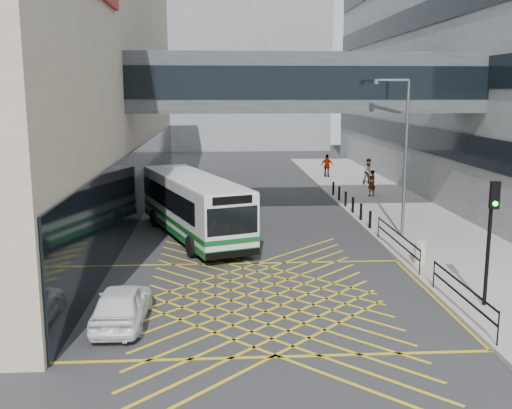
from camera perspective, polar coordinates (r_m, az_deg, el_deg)
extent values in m
plane|color=#333335|center=(20.87, 0.69, -9.09)|extent=(120.00, 120.00, 0.00)
cube|color=black|center=(36.22, -10.66, 2.49)|extent=(0.10, 41.50, 4.00)
cube|color=black|center=(45.71, 13.62, 6.57)|extent=(0.10, 43.50, 1.60)
cube|color=black|center=(45.61, 13.84, 11.58)|extent=(0.10, 43.50, 1.60)
cube|color=black|center=(45.87, 14.07, 16.58)|extent=(0.10, 43.50, 1.60)
cube|color=gray|center=(79.61, -4.04, 12.09)|extent=(28.00, 16.00, 18.00)
cube|color=#3E4348|center=(31.90, 4.58, 11.46)|extent=(20.00, 4.00, 3.00)
cube|color=black|center=(29.90, 5.13, 11.50)|extent=(19.50, 0.06, 1.60)
cube|color=black|center=(33.90, 4.09, 11.42)|extent=(19.50, 0.06, 1.60)
cube|color=#A09B92|center=(36.80, 13.03, -0.51)|extent=(6.00, 54.00, 0.16)
cube|color=gold|center=(20.87, 0.69, -9.08)|extent=(12.00, 9.00, 0.01)
cube|color=silver|center=(29.37, -5.97, -0.01)|extent=(5.84, 10.77, 2.60)
cube|color=#0F4D1E|center=(29.60, -5.93, -2.17)|extent=(5.89, 10.81, 0.33)
cube|color=#0F4D1E|center=(29.49, -5.95, -1.20)|extent=(5.91, 10.82, 0.21)
cube|color=black|center=(29.85, -6.32, 0.81)|extent=(5.44, 9.52, 1.01)
cube|color=black|center=(24.44, -2.26, -1.57)|extent=(2.11, 0.82, 1.15)
cube|color=black|center=(24.25, -2.26, 0.42)|extent=(1.65, 0.64, 0.34)
cube|color=silver|center=(29.15, -6.02, 2.52)|extent=(5.79, 10.67, 0.10)
cube|color=black|center=(24.76, -2.22, -4.73)|extent=(2.29, 0.90, 0.29)
cube|color=black|center=(34.58, -8.57, -0.39)|extent=(2.29, 0.90, 0.29)
cylinder|color=black|center=(26.04, -6.17, -4.01)|extent=(0.58, 1.00, 0.96)
cylinder|color=black|center=(26.83, -1.22, -3.51)|extent=(0.58, 1.00, 0.96)
cylinder|color=black|center=(32.19, -9.64, -1.25)|extent=(0.58, 1.00, 0.96)
cylinder|color=black|center=(32.83, -5.53, -0.91)|extent=(0.58, 1.00, 0.96)
imported|color=white|center=(19.07, -12.66, -9.23)|extent=(1.75, 4.14, 1.31)
imported|color=black|center=(30.57, -4.92, -1.33)|extent=(2.76, 4.83, 1.42)
imported|color=gray|center=(37.12, -1.33, 0.77)|extent=(2.07, 4.34, 1.32)
cylinder|color=black|center=(20.84, 21.21, -4.36)|extent=(0.14, 0.14, 3.51)
cube|color=black|center=(20.23, 21.79, 0.84)|extent=(0.31, 0.21, 0.88)
sphere|color=#19E533|center=(20.18, 21.83, 0.07)|extent=(0.18, 0.18, 0.16)
cylinder|color=slate|center=(29.28, 14.04, 4.14)|extent=(0.18, 0.18, 7.44)
cube|color=slate|center=(29.10, 12.88, 11.49)|extent=(1.45, 0.51, 0.09)
cylinder|color=slate|center=(29.11, 11.39, 11.41)|extent=(0.32, 0.32, 0.23)
cylinder|color=#ADA89E|center=(25.40, 15.38, -4.43)|extent=(0.52, 0.52, 0.89)
cube|color=black|center=(20.07, 19.09, -7.18)|extent=(0.05, 5.00, 0.05)
cube|color=black|center=(20.19, 19.02, -8.26)|extent=(0.05, 5.00, 0.05)
cube|color=black|center=(26.42, 13.31, -2.62)|extent=(0.05, 6.00, 0.05)
cube|color=black|center=(26.51, 13.27, -3.46)|extent=(0.05, 6.00, 0.05)
cylinder|color=black|center=(18.07, 22.06, -10.89)|extent=(0.04, 0.04, 1.00)
cylinder|color=black|center=(22.42, 16.58, -6.36)|extent=(0.04, 0.04, 1.00)
cylinder|color=black|center=(23.77, 15.34, -5.33)|extent=(0.04, 0.04, 1.00)
cylinder|color=black|center=(29.33, 11.59, -2.13)|extent=(0.04, 0.04, 1.00)
cylinder|color=black|center=(31.25, 10.82, -1.41)|extent=(0.14, 0.14, 0.90)
cylinder|color=black|center=(33.15, 9.97, -0.69)|extent=(0.14, 0.14, 0.90)
cylinder|color=black|center=(35.06, 9.22, -0.04)|extent=(0.14, 0.14, 0.90)
cylinder|color=black|center=(36.98, 8.54, 0.54)|extent=(0.14, 0.14, 0.90)
cylinder|color=black|center=(38.91, 7.93, 1.06)|extent=(0.14, 0.14, 0.90)
cylinder|color=black|center=(40.84, 7.37, 1.53)|extent=(0.14, 0.14, 0.90)
imported|color=gray|center=(40.80, 10.94, 2.01)|extent=(0.85, 0.77, 1.74)
imported|color=gray|center=(46.00, 10.70, 3.11)|extent=(1.02, 0.70, 1.93)
imported|color=gray|center=(49.42, 6.79, 3.68)|extent=(1.21, 0.94, 1.84)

